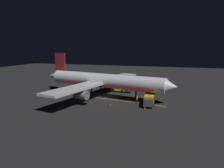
# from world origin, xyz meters

# --- Properties ---
(ground_plane) EXTENTS (180.00, 180.00, 0.20)m
(ground_plane) POSITION_xyz_m (0.00, 0.00, -0.10)
(ground_plane) COLOR black
(apron_guide_stripe) EXTENTS (4.54, 23.77, 0.01)m
(apron_guide_stripe) POSITION_xyz_m (2.40, 4.00, 0.00)
(apron_guide_stripe) COLOR gold
(apron_guide_stripe) RESTS_ON ground_plane
(airliner) EXTENTS (36.89, 37.92, 11.08)m
(airliner) POSITION_xyz_m (-0.13, -0.61, 4.10)
(airliner) COLOR silver
(airliner) RESTS_ON ground_plane
(baggage_truck) EXTENTS (6.26, 2.58, 2.29)m
(baggage_truck) POSITION_xyz_m (4.33, 12.08, 1.20)
(baggage_truck) COLOR gold
(baggage_truck) RESTS_ON ground_plane
(catering_truck) EXTENTS (2.60, 5.68, 2.62)m
(catering_truck) POSITION_xyz_m (-7.12, 2.41, 1.31)
(catering_truck) COLOR gold
(catering_truck) RESTS_ON ground_plane
(ground_crew_worker) EXTENTS (0.40, 0.40, 1.74)m
(ground_crew_worker) POSITION_xyz_m (3.31, 9.10, 0.89)
(ground_crew_worker) COLOR black
(ground_crew_worker) RESTS_ON ground_plane
(traffic_cone_near_left) EXTENTS (0.50, 0.50, 0.55)m
(traffic_cone_near_left) POSITION_xyz_m (-3.00, 9.08, 0.25)
(traffic_cone_near_left) COLOR #EA590F
(traffic_cone_near_left) RESTS_ON ground_plane
(traffic_cone_near_right) EXTENTS (0.50, 0.50, 0.55)m
(traffic_cone_near_right) POSITION_xyz_m (7.70, 4.04, 0.25)
(traffic_cone_near_right) COLOR #EA590F
(traffic_cone_near_right) RESTS_ON ground_plane
(traffic_cone_under_wing) EXTENTS (0.50, 0.50, 0.55)m
(traffic_cone_under_wing) POSITION_xyz_m (8.01, 11.72, 0.25)
(traffic_cone_under_wing) COLOR #EA590F
(traffic_cone_under_wing) RESTS_ON ground_plane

